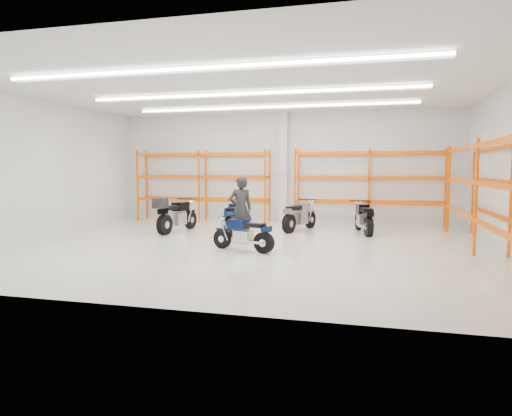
% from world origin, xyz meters
% --- Properties ---
extents(ground, '(14.00, 14.00, 0.00)m').
position_xyz_m(ground, '(0.00, 0.00, 0.00)').
color(ground, beige).
rests_on(ground, ground).
extents(room_shell, '(14.02, 12.02, 4.51)m').
position_xyz_m(room_shell, '(0.00, 0.03, 3.28)').
color(room_shell, silver).
rests_on(room_shell, ground).
extents(motorcycle_main, '(1.87, 0.86, 0.95)m').
position_xyz_m(motorcycle_main, '(0.23, -0.78, 0.44)').
color(motorcycle_main, black).
rests_on(motorcycle_main, ground).
extents(motorcycle_back_a, '(0.85, 2.44, 1.25)m').
position_xyz_m(motorcycle_back_a, '(-3.13, 2.06, 0.60)').
color(motorcycle_back_a, black).
rests_on(motorcycle_back_a, ground).
extents(motorcycle_back_b, '(0.77, 2.32, 1.14)m').
position_xyz_m(motorcycle_back_b, '(-1.01, 2.20, 0.53)').
color(motorcycle_back_b, black).
rests_on(motorcycle_back_b, ground).
extents(motorcycle_back_c, '(1.04, 2.19, 1.11)m').
position_xyz_m(motorcycle_back_c, '(1.00, 3.54, 0.52)').
color(motorcycle_back_c, black).
rests_on(motorcycle_back_c, ground).
extents(motorcycle_back_d, '(0.85, 2.21, 1.10)m').
position_xyz_m(motorcycle_back_d, '(3.27, 3.40, 0.51)').
color(motorcycle_back_d, black).
rests_on(motorcycle_back_d, ground).
extents(standing_man, '(0.87, 0.78, 1.99)m').
position_xyz_m(standing_man, '(-0.35, 0.77, 1.00)').
color(standing_man, black).
rests_on(standing_man, ground).
extents(structural_column, '(0.32, 0.32, 4.50)m').
position_xyz_m(structural_column, '(0.00, 5.82, 2.25)').
color(structural_column, white).
rests_on(structural_column, ground).
extents(pallet_racking_back_left, '(5.67, 0.87, 3.00)m').
position_xyz_m(pallet_racking_back_left, '(-3.40, 5.48, 1.79)').
color(pallet_racking_back_left, '#F76107').
rests_on(pallet_racking_back_left, ground).
extents(pallet_racking_back_right, '(5.67, 0.87, 3.00)m').
position_xyz_m(pallet_racking_back_right, '(3.40, 5.48, 1.79)').
color(pallet_racking_back_right, '#F76107').
rests_on(pallet_racking_back_right, ground).
extents(pallet_racking_side, '(0.87, 9.07, 3.00)m').
position_xyz_m(pallet_racking_side, '(6.48, 0.00, 1.81)').
color(pallet_racking_side, '#F76107').
rests_on(pallet_racking_side, ground).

